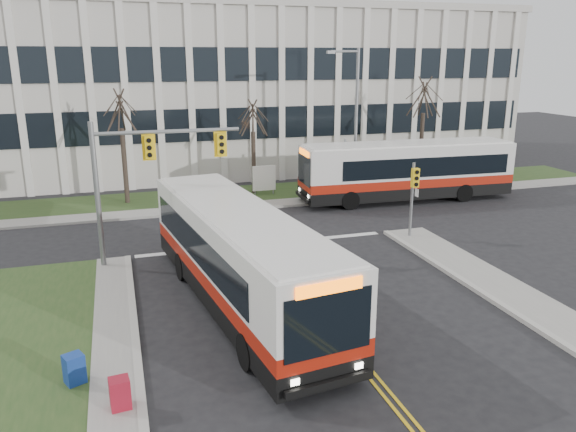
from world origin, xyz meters
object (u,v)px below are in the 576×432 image
Objects in this scene: bus_cross at (407,172)px; newspaper_box_blue at (74,371)px; directory_sign at (264,179)px; bus_main at (239,260)px; newspaper_box_red at (120,396)px; streetlight at (354,114)px.

bus_cross reaches higher than newspaper_box_blue.
bus_cross is at bearing -22.98° from directory_sign.
newspaper_box_red is (-4.27, -5.37, -1.28)m from bus_main.
newspaper_box_blue is (-10.47, -19.48, -0.70)m from directory_sign.
streetlight is 9.68× the size of newspaper_box_blue.
bus_main is at bearing -107.78° from directory_sign.
newspaper_box_blue is 1.00× the size of newspaper_box_red.
newspaper_box_red is at bearing -126.89° from streetlight.
directory_sign is at bearing 166.77° from streetlight.
directory_sign reaches higher than newspaper_box_red.
streetlight is 0.69× the size of bus_cross.
bus_main is (-5.03, -15.68, 0.58)m from directory_sign.
newspaper_box_red is at bearing -42.60° from bus_cross.
newspaper_box_blue is (-16.00, -18.18, -4.72)m from streetlight.
newspaper_box_red is at bearing -113.83° from directory_sign.
bus_cross is 24.86m from newspaper_box_red.
streetlight is at bearing 24.52° from newspaper_box_blue.
streetlight is at bearing 46.16° from bus_main.
bus_main is 18.02m from bus_cross.
bus_main reaches higher than newspaper_box_red.
bus_main is at bearing -45.07° from bus_cross.
bus_cross reaches higher than newspaper_box_red.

